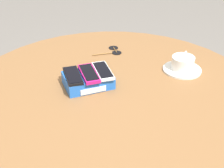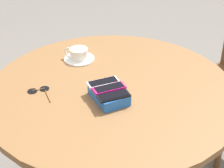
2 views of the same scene
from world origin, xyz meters
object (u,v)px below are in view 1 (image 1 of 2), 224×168
object	(u,v)px
phone_box	(88,80)
saucer	(182,70)
sunglasses	(114,51)
round_table	(112,108)
phone_black	(73,76)
coffee_cup	(183,62)
phone_white	(102,71)
phone_magenta	(89,73)

from	to	relation	value
phone_box	saucer	world-z (taller)	phone_box
sunglasses	round_table	bearing A→B (deg)	-129.78
phone_black	sunglasses	distance (m)	0.35
phone_black	saucer	xyz separation A→B (m)	(0.41, -0.16, -0.05)
saucer	coffee_cup	distance (m)	0.03
coffee_cup	sunglasses	distance (m)	0.33
coffee_cup	phone_white	bearing A→B (deg)	159.14
coffee_cup	round_table	bearing A→B (deg)	168.02
phone_magenta	phone_white	xyz separation A→B (m)	(0.05, -0.01, -0.00)
phone_box	coffee_cup	size ratio (longest dim) A/B	1.74
phone_white	coffee_cup	size ratio (longest dim) A/B	1.28
phone_black	phone_white	size ratio (longest dim) A/B	0.98
phone_white	saucer	world-z (taller)	phone_white
round_table	phone_white	distance (m)	0.15
round_table	phone_magenta	world-z (taller)	phone_magenta
round_table	phone_black	size ratio (longest dim) A/B	7.81
phone_box	saucer	bearing A→B (deg)	-21.06
sunglasses	saucer	bearing A→B (deg)	-72.13
phone_black	coffee_cup	bearing A→B (deg)	-20.98
phone_box	saucer	xyz separation A→B (m)	(0.36, -0.14, -0.02)
sunglasses	phone_magenta	bearing A→B (deg)	-145.36
round_table	phone_white	xyz separation A→B (m)	(-0.00, 0.05, 0.14)
phone_box	sunglasses	world-z (taller)	phone_box
phone_box	sunglasses	xyz separation A→B (m)	(0.26, 0.17, -0.02)
phone_magenta	phone_black	bearing A→B (deg)	154.33
round_table	coffee_cup	size ratio (longest dim) A/B	9.80
round_table	phone_box	distance (m)	0.14
phone_magenta	sunglasses	distance (m)	0.32
phone_box	phone_white	size ratio (longest dim) A/B	1.36
round_table	phone_magenta	size ratio (longest dim) A/B	7.65
phone_white	sunglasses	bearing A→B (deg)	42.67
saucer	sunglasses	distance (m)	0.33
round_table	sunglasses	bearing A→B (deg)	50.22
round_table	phone_black	distance (m)	0.20
phone_box	phone_black	bearing A→B (deg)	157.04
phone_box	phone_black	size ratio (longest dim) A/B	1.39
phone_black	coffee_cup	distance (m)	0.44
round_table	sunglasses	world-z (taller)	sunglasses
coffee_cup	phone_magenta	bearing A→B (deg)	159.73
phone_black	coffee_cup	world-z (taller)	coffee_cup
round_table	saucer	distance (m)	0.33
saucer	sunglasses	size ratio (longest dim) A/B	1.05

